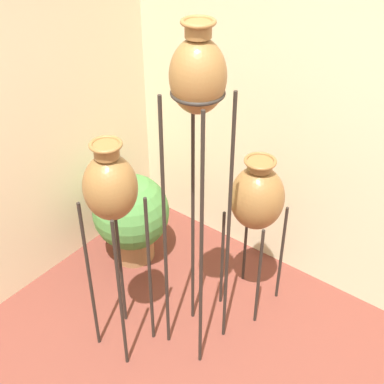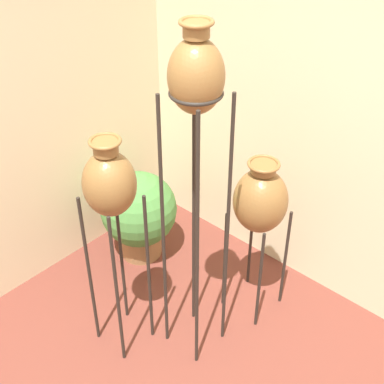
# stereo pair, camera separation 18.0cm
# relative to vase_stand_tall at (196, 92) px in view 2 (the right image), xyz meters

# --- Properties ---
(vase_stand_tall) EXTENTS (0.27, 0.27, 2.00)m
(vase_stand_tall) POSITION_rel_vase_stand_tall_xyz_m (0.00, 0.00, 0.00)
(vase_stand_tall) COLOR #28231E
(vase_stand_tall) RESTS_ON ground_plane
(vase_stand_medium) EXTENTS (0.28, 0.28, 1.42)m
(vase_stand_medium) POSITION_rel_vase_stand_tall_xyz_m (-0.28, 0.33, -0.54)
(vase_stand_medium) COLOR #28231E
(vase_stand_medium) RESTS_ON ground_plane
(vase_stand_short) EXTENTS (0.33, 0.33, 1.11)m
(vase_stand_short) POSITION_rel_vase_stand_tall_xyz_m (0.48, -0.08, -0.83)
(vase_stand_short) COLOR #28231E
(vase_stand_short) RESTS_ON ground_plane
(potted_plant) EXTENTS (0.55, 0.55, 0.68)m
(potted_plant) POSITION_rel_vase_stand_tall_xyz_m (0.33, 0.84, -1.30)
(potted_plant) COLOR olive
(potted_plant) RESTS_ON ground_plane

